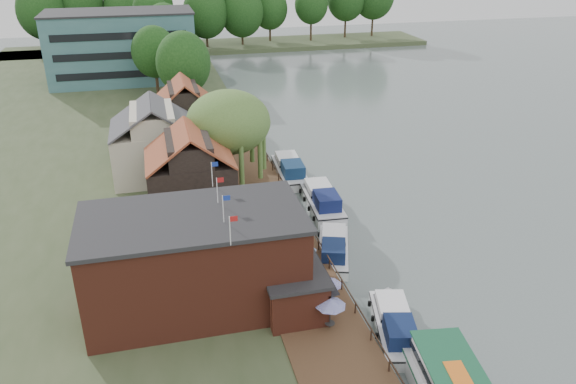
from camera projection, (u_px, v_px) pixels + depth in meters
ground at (394, 278)px, 45.95m from camera, size 260.00×260.00×0.00m
land_bank at (57, 154)px, 69.95m from camera, size 50.00×140.00×1.00m
quay_deck at (272, 222)px, 52.55m from camera, size 6.00×50.00×0.10m
quay_rail at (299, 212)px, 53.39m from camera, size 0.20×49.00×1.00m
pub at (223, 257)px, 40.04m from camera, size 20.00×11.00×7.30m
hotel_block at (122, 46)px, 99.68m from camera, size 25.40×12.40×12.30m
cottage_a at (190, 171)px, 52.76m from camera, size 8.60×7.60×8.50m
cottage_b at (154, 139)px, 60.90m from camera, size 9.60×8.60×8.50m
cottage_c at (185, 113)px, 69.69m from camera, size 7.60×7.60×8.50m
willow at (229, 140)px, 57.74m from camera, size 8.60×8.60×10.43m
umbrella_0 at (330, 313)px, 37.97m from camera, size 2.12×2.12×2.38m
umbrella_1 at (328, 292)px, 40.22m from camera, size 1.95×1.95×2.38m
umbrella_2 at (301, 272)px, 42.60m from camera, size 2.26×2.26×2.38m
umbrella_3 at (303, 258)px, 44.39m from camera, size 2.12×2.12×2.38m
umbrella_4 at (292, 231)px, 48.41m from camera, size 1.95×1.95×2.38m
umbrella_5 at (286, 215)px, 51.06m from camera, size 2.43×2.43×2.38m
cruiser_0 at (395, 322)px, 39.05m from camera, size 4.96×9.49×2.16m
cruiser_1 at (334, 246)px, 48.51m from camera, size 5.67×9.48×2.15m
cruiser_2 at (322, 197)px, 56.90m from camera, size 3.89×10.36×2.48m
cruiser_3 at (290, 167)px, 64.19m from camera, size 3.90×10.38×2.49m
swan at (400, 368)px, 36.16m from camera, size 0.44×0.44×0.44m
bank_tree_0 at (185, 78)px, 77.22m from camera, size 7.42×7.42×12.77m
bank_tree_1 at (181, 71)px, 85.18m from camera, size 6.88×6.88×11.00m
bank_tree_2 at (155, 61)px, 91.12m from camera, size 7.27×7.27×11.27m
bank_tree_3 at (154, 39)px, 108.47m from camera, size 6.65×6.65×11.70m
bank_tree_4 at (165, 32)px, 116.73m from camera, size 8.56×8.56×11.55m
bank_tree_5 at (151, 23)px, 120.90m from camera, size 7.15×7.15×13.62m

